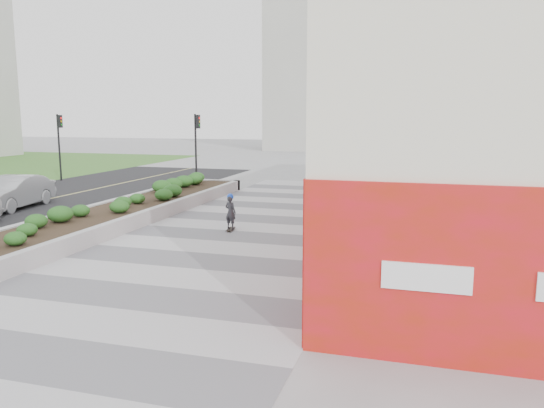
{
  "coord_description": "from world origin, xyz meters",
  "views": [
    {
      "loc": [
        5.92,
        -11.57,
        4.02
      ],
      "look_at": [
        0.94,
        5.47,
        1.1
      ],
      "focal_mm": 35.0,
      "sensor_mm": 36.0,
      "label": 1
    }
  ],
  "objects_px": {
    "skateboarder": "(231,212)",
    "car_silver": "(13,192)",
    "traffic_signal_near": "(197,139)",
    "planter": "(129,207)",
    "traffic_signal_far": "(59,137)"
  },
  "relations": [
    {
      "from": "car_silver",
      "to": "skateboarder",
      "type": "bearing_deg",
      "value": -16.67
    },
    {
      "from": "car_silver",
      "to": "traffic_signal_near",
      "type": "bearing_deg",
      "value": 58.55
    },
    {
      "from": "traffic_signal_far",
      "to": "car_silver",
      "type": "relative_size",
      "value": 0.95
    },
    {
      "from": "planter",
      "to": "car_silver",
      "type": "xyz_separation_m",
      "value": [
        -6.08,
        0.48,
        0.31
      ]
    },
    {
      "from": "planter",
      "to": "traffic_signal_near",
      "type": "distance_m",
      "value": 10.9
    },
    {
      "from": "car_silver",
      "to": "traffic_signal_far",
      "type": "bearing_deg",
      "value": 109.04
    },
    {
      "from": "planter",
      "to": "skateboarder",
      "type": "distance_m",
      "value": 4.95
    },
    {
      "from": "traffic_signal_far",
      "to": "traffic_signal_near",
      "type": "bearing_deg",
      "value": 3.11
    },
    {
      "from": "skateboarder",
      "to": "car_silver",
      "type": "distance_m",
      "value": 11.01
    },
    {
      "from": "planter",
      "to": "traffic_signal_far",
      "type": "xyz_separation_m",
      "value": [
        -10.93,
        10.0,
        2.34
      ]
    },
    {
      "from": "traffic_signal_near",
      "to": "skateboarder",
      "type": "bearing_deg",
      "value": -60.8
    },
    {
      "from": "traffic_signal_far",
      "to": "skateboarder",
      "type": "bearing_deg",
      "value": -35.42
    },
    {
      "from": "traffic_signal_near",
      "to": "skateboarder",
      "type": "distance_m",
      "value": 13.54
    },
    {
      "from": "traffic_signal_far",
      "to": "car_silver",
      "type": "xyz_separation_m",
      "value": [
        4.85,
        -9.52,
        -2.03
      ]
    },
    {
      "from": "traffic_signal_far",
      "to": "skateboarder",
      "type": "relative_size",
      "value": 3.12
    }
  ]
}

